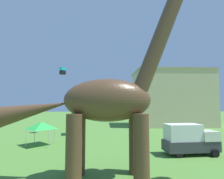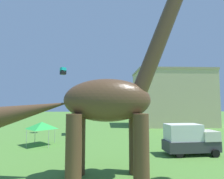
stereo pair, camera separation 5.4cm
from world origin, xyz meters
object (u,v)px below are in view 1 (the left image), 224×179
kite_trailing (63,71)px  kite_mid_right (81,102)px  parked_box_truck (189,139)px  dinosaur_sculpture (107,100)px  festival_canopy_tent (41,125)px

kite_trailing → kite_mid_right: bearing=-20.8°
parked_box_truck → kite_trailing: 24.18m
parked_box_truck → dinosaur_sculpture: bearing=-151.2°
festival_canopy_tent → kite_mid_right: bearing=62.1°
festival_canopy_tent → kite_trailing: 12.82m
parked_box_truck → kite_mid_right: (-13.19, 12.89, 3.98)m
dinosaur_sculpture → festival_canopy_tent: dinosaur_sculpture is taller
dinosaur_sculpture → kite_mid_right: dinosaur_sculpture is taller
festival_canopy_tent → kite_trailing: size_ratio=2.45×
festival_canopy_tent → kite_trailing: (0.46, 9.16, 8.95)m
parked_box_truck → festival_canopy_tent: 18.07m
kite_mid_right → kite_trailing: 7.05m
kite_mid_right → kite_trailing: kite_trailing is taller
kite_trailing → dinosaur_sculpture: bearing=-68.4°
festival_canopy_tent → kite_trailing: bearing=87.1°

